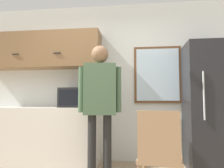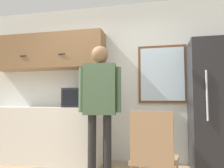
% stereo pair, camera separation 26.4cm
% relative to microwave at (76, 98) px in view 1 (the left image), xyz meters
% --- Properties ---
extents(back_wall, '(6.00, 0.06, 2.70)m').
position_rel_microwave_xyz_m(back_wall, '(0.50, 0.32, 0.29)').
color(back_wall, silver).
rests_on(back_wall, ground_plane).
extents(counter, '(2.06, 0.59, 0.90)m').
position_rel_microwave_xyz_m(counter, '(-0.67, -0.01, -0.61)').
color(counter, silver).
rests_on(counter, ground_plane).
extents(upper_cabinets, '(2.06, 0.38, 0.62)m').
position_rel_microwave_xyz_m(upper_cabinets, '(-0.67, 0.11, 0.82)').
color(upper_cabinets, olive).
extents(microwave, '(0.49, 0.43, 0.31)m').
position_rel_microwave_xyz_m(microwave, '(0.00, 0.00, 0.00)').
color(microwave, '#232326').
rests_on(microwave, counter).
extents(person, '(0.57, 0.28, 1.75)m').
position_rel_microwave_xyz_m(person, '(0.49, -0.57, 0.02)').
color(person, black).
rests_on(person, ground_plane).
extents(refrigerator, '(0.73, 0.70, 1.86)m').
position_rel_microwave_xyz_m(refrigerator, '(2.06, -0.05, -0.13)').
color(refrigerator, '#232326').
rests_on(refrigerator, ground_plane).
extents(chair, '(0.50, 0.50, 0.91)m').
position_rel_microwave_xyz_m(chair, '(1.20, -1.19, -0.56)').
color(chair, '#997551').
rests_on(chair, ground_plane).
extents(window, '(0.78, 0.05, 0.96)m').
position_rel_microwave_xyz_m(window, '(1.32, 0.28, 0.39)').
color(window, brown).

